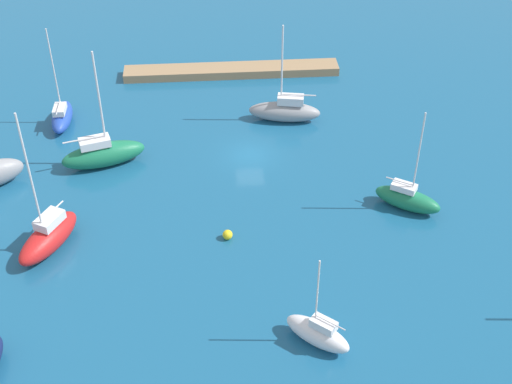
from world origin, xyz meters
name	(u,v)px	position (x,y,z in m)	size (l,w,h in m)	color
water	(250,155)	(0.00, 0.00, 0.00)	(160.00, 160.00, 0.00)	#19567F
pier_dock	(232,71)	(0.92, -15.23, 0.44)	(22.74, 2.52, 0.88)	#997A56
sailboat_green_near_pier	(407,198)	(-12.16, 8.51, 0.96)	(5.52, 4.43, 9.09)	#19724C
sailboat_blue_inner_mooring	(62,116)	(17.44, -6.44, 0.92)	(1.82, 5.37, 9.68)	#2347B2
sailboat_white_outer_mooring	(318,333)	(-2.95, 21.95, 0.95)	(4.57, 4.15, 7.20)	white
sailboat_red_far_south	(48,236)	(15.91, 11.26, 1.15)	(4.98, 6.62, 12.10)	red
sailboat_green_west_end	(103,153)	(12.87, 0.60, 1.21)	(7.60, 4.22, 10.88)	#19724C
sailboat_gray_mid_basin	(285,110)	(-3.74, -5.58, 1.11)	(7.07, 3.12, 9.79)	gray
mooring_buoy_yellow	(228,235)	(2.47, 11.21, 0.39)	(0.78, 0.78, 0.78)	yellow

